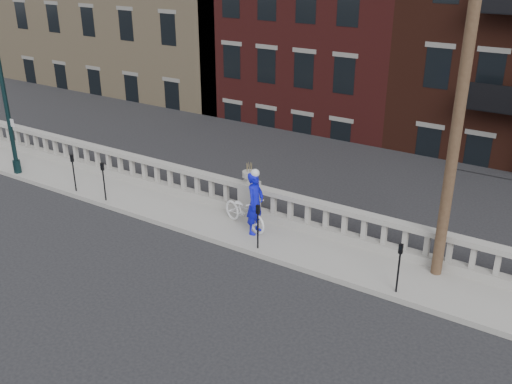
# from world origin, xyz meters

# --- Properties ---
(ground) EXTENTS (120.00, 120.00, 0.00)m
(ground) POSITION_xyz_m (0.00, 0.00, 0.00)
(ground) COLOR black
(ground) RESTS_ON ground
(sidewalk) EXTENTS (32.00, 2.20, 0.15)m
(sidewalk) POSITION_xyz_m (0.00, 3.00, 0.07)
(sidewalk) COLOR gray
(sidewalk) RESTS_ON ground
(balustrade) EXTENTS (28.00, 0.34, 1.03)m
(balustrade) POSITION_xyz_m (0.00, 3.95, 0.64)
(balustrade) COLOR gray
(balustrade) RESTS_ON sidewalk
(planter_pedestal) EXTENTS (0.55, 0.55, 1.76)m
(planter_pedestal) POSITION_xyz_m (0.00, 3.95, 0.83)
(planter_pedestal) COLOR gray
(planter_pedestal) RESTS_ON sidewalk
(lower_level) EXTENTS (80.00, 44.00, 20.80)m
(lower_level) POSITION_xyz_m (0.56, 23.04, 2.63)
(lower_level) COLOR #605E59
(lower_level) RESTS_ON ground
(utility_pole) EXTENTS (1.60, 0.28, 10.00)m
(utility_pole) POSITION_xyz_m (6.20, 3.60, 5.24)
(utility_pole) COLOR #422D1E
(utility_pole) RESTS_ON sidewalk
(streetlight_pole) EXTENTS (0.40, 0.28, 5.20)m
(streetlight_pole) POSITION_xyz_m (-9.50, 2.15, 2.21)
(streetlight_pole) COLOR black
(streetlight_pole) RESTS_ON sidewalk
(parking_meter_a) EXTENTS (0.10, 0.09, 1.36)m
(parking_meter_a) POSITION_xyz_m (-6.21, 2.15, 1.00)
(parking_meter_a) COLOR black
(parking_meter_a) RESTS_ON sidewalk
(parking_meter_b) EXTENTS (0.10, 0.09, 1.36)m
(parking_meter_b) POSITION_xyz_m (-4.71, 2.15, 1.00)
(parking_meter_b) COLOR black
(parking_meter_b) RESTS_ON sidewalk
(parking_meter_c) EXTENTS (0.10, 0.09, 1.36)m
(parking_meter_c) POSITION_xyz_m (1.48, 2.15, 1.00)
(parking_meter_c) COLOR black
(parking_meter_c) RESTS_ON sidewalk
(parking_meter_d) EXTENTS (0.10, 0.09, 1.36)m
(parking_meter_d) POSITION_xyz_m (5.63, 2.15, 1.00)
(parking_meter_d) COLOR black
(parking_meter_d) RESTS_ON sidewalk
(bicycle) EXTENTS (2.03, 1.23, 1.00)m
(bicycle) POSITION_xyz_m (0.39, 3.10, 0.65)
(bicycle) COLOR silver
(bicycle) RESTS_ON sidewalk
(cyclist) EXTENTS (0.53, 0.75, 1.94)m
(cyclist) POSITION_xyz_m (0.87, 2.95, 1.12)
(cyclist) COLOR #0C0FC2
(cyclist) RESTS_ON sidewalk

